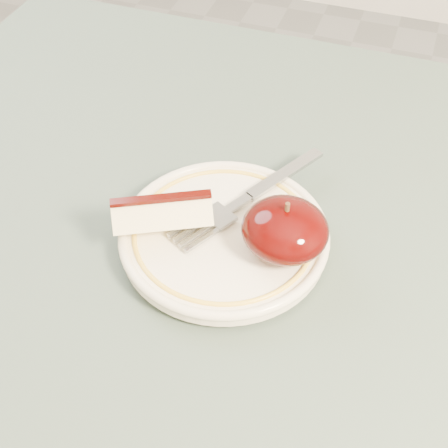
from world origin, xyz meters
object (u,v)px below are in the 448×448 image
(table, at_px, (236,383))
(apple_half, at_px, (285,230))
(plate, at_px, (224,235))
(fork, at_px, (248,197))

(table, distance_m, apple_half, 0.15)
(table, distance_m, plate, 0.14)
(plate, distance_m, fork, 0.05)
(fork, bearing_deg, plate, -162.24)
(table, height_order, apple_half, apple_half)
(plate, relative_size, fork, 1.11)
(plate, xyz_separation_m, fork, (0.01, 0.04, 0.01))
(table, distance_m, fork, 0.17)
(table, bearing_deg, fork, 104.00)
(table, xyz_separation_m, apple_half, (0.01, 0.08, 0.13))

